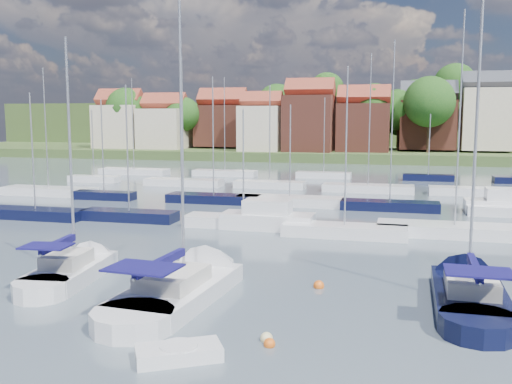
# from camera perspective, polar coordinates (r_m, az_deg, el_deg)

# --- Properties ---
(ground) EXTENTS (260.00, 260.00, 0.00)m
(ground) POSITION_cam_1_polar(r_m,az_deg,el_deg) (62.23, 10.19, -0.41)
(ground) COLOR #414D59
(ground) RESTS_ON ground
(sailboat_left) EXTENTS (3.69, 10.10, 13.51)m
(sailboat_left) POSITION_cam_1_polar(r_m,az_deg,el_deg) (32.46, -17.19, -7.26)
(sailboat_left) COLOR silver
(sailboat_left) RESTS_ON ground
(sailboat_centre) EXTENTS (4.35, 13.03, 17.34)m
(sailboat_centre) POSITION_cam_1_polar(r_m,az_deg,el_deg) (28.58, -6.19, -9.01)
(sailboat_centre) COLOR silver
(sailboat_centre) RESTS_ON ground
(sailboat_navy) EXTENTS (3.18, 11.58, 16.00)m
(sailboat_navy) POSITION_cam_1_polar(r_m,az_deg,el_deg) (29.07, 20.27, -9.14)
(sailboat_navy) COLOR black
(sailboat_navy) RESTS_ON ground
(tender) EXTENTS (3.26, 2.68, 0.64)m
(tender) POSITION_cam_1_polar(r_m,az_deg,el_deg) (20.90, -7.74, -15.67)
(tender) COLOR silver
(tender) RESTS_ON ground
(buoy_c) EXTENTS (0.41, 0.41, 0.41)m
(buoy_c) POSITION_cam_1_polar(r_m,az_deg,el_deg) (25.32, -11.88, -12.15)
(buoy_c) COLOR #D85914
(buoy_c) RESTS_ON ground
(buoy_d) EXTENTS (0.45, 0.45, 0.45)m
(buoy_d) POSITION_cam_1_polar(r_m,az_deg,el_deg) (21.90, 1.35, -15.18)
(buoy_d) COLOR #D85914
(buoy_d) RESTS_ON ground
(buoy_e) EXTENTS (0.54, 0.54, 0.54)m
(buoy_e) POSITION_cam_1_polar(r_m,az_deg,el_deg) (28.98, 6.29, -9.49)
(buoy_e) COLOR #D85914
(buoy_e) RESTS_ON ground
(buoy_g) EXTENTS (0.49, 0.49, 0.49)m
(buoy_g) POSITION_cam_1_polar(r_m,az_deg,el_deg) (22.38, 1.06, -14.67)
(buoy_g) COLOR beige
(buoy_g) RESTS_ON ground
(marina_field) EXTENTS (79.62, 41.41, 15.93)m
(marina_field) POSITION_cam_1_polar(r_m,az_deg,el_deg) (57.26, 11.73, -0.70)
(marina_field) COLOR silver
(marina_field) RESTS_ON ground
(far_shore_town) EXTENTS (212.46, 90.00, 22.27)m
(far_shore_town) POSITION_cam_1_polar(r_m,az_deg,el_deg) (154.23, 13.66, 5.87)
(far_shore_town) COLOR #3E552A
(far_shore_town) RESTS_ON ground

